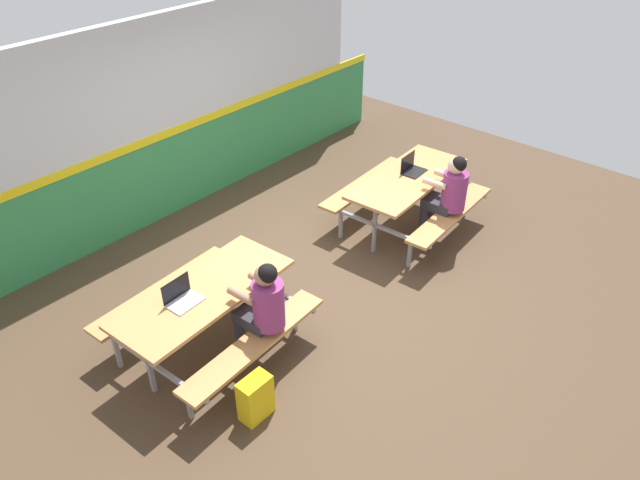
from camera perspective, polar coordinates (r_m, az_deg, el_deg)
The scene contains 9 objects.
ground_plane at distance 7.16m, azimuth -0.46°, elevation -3.48°, with size 10.00×10.00×0.02m, color #4C3826.
accent_backdrop at distance 8.15m, azimuth -13.88°, elevation 10.73°, with size 8.00×0.14×2.60m.
picnic_table_left at distance 5.97m, azimuth -10.76°, elevation -5.95°, with size 1.85×1.65×0.74m.
picnic_table_right at distance 7.81m, azimuth 8.19°, elevation 4.84°, with size 1.85×1.65×0.74m.
student_nearer at distance 5.68m, azimuth -5.44°, elevation -6.10°, with size 0.38×0.53×1.21m.
student_further at distance 7.55m, azimuth 11.96°, elevation 4.43°, with size 0.38×0.53×1.21m.
laptop_silver at distance 5.76m, azimuth -12.88°, elevation -5.30°, with size 0.33×0.24×0.22m.
laptop_dark at distance 7.84m, azimuth 8.64°, elevation 6.68°, with size 0.33×0.24×0.22m.
backpack_dark at distance 5.54m, azimuth -6.14°, elevation -14.57°, with size 0.30×0.22×0.44m.
Camera 1 is at (-4.23, -3.75, 4.38)m, focal length 33.99 mm.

